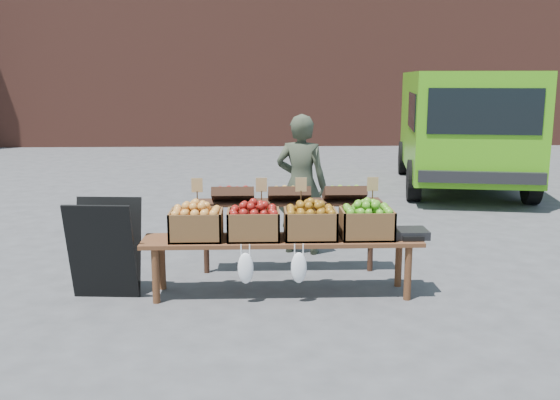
{
  "coord_description": "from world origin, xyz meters",
  "views": [
    {
      "loc": [
        -1.1,
        -6.08,
        2.12
      ],
      "look_at": [
        -0.87,
        0.28,
        0.85
      ],
      "focal_mm": 40.0,
      "sensor_mm": 36.0,
      "label": 1
    }
  ],
  "objects_px": {
    "back_table": "(289,226)",
    "crate_golden_apples": "(196,225)",
    "chalkboard_sign": "(105,248)",
    "crate_green_apples": "(367,224)",
    "delivery_van": "(461,130)",
    "weighing_scale": "(409,233)",
    "display_bench": "(282,266)",
    "crate_russet_pears": "(253,224)",
    "vendor": "(301,184)",
    "crate_red_apples": "(310,224)"
  },
  "relations": [
    {
      "from": "delivery_van",
      "to": "crate_golden_apples",
      "type": "bearing_deg",
      "value": -117.02
    },
    {
      "from": "crate_russet_pears",
      "to": "weighing_scale",
      "type": "distance_m",
      "value": 1.53
    },
    {
      "from": "crate_golden_apples",
      "to": "weighing_scale",
      "type": "bearing_deg",
      "value": 0.0
    },
    {
      "from": "crate_russet_pears",
      "to": "crate_red_apples",
      "type": "relative_size",
      "value": 1.0
    },
    {
      "from": "back_table",
      "to": "crate_green_apples",
      "type": "height_order",
      "value": "back_table"
    },
    {
      "from": "delivery_van",
      "to": "weighing_scale",
      "type": "relative_size",
      "value": 14.42
    },
    {
      "from": "crate_red_apples",
      "to": "crate_green_apples",
      "type": "xyz_separation_m",
      "value": [
        0.55,
        0.0,
        0.0
      ]
    },
    {
      "from": "crate_russet_pears",
      "to": "chalkboard_sign",
      "type": "bearing_deg",
      "value": -179.94
    },
    {
      "from": "delivery_van",
      "to": "crate_golden_apples",
      "type": "distance_m",
      "value": 7.49
    },
    {
      "from": "vendor",
      "to": "crate_red_apples",
      "type": "distance_m",
      "value": 1.5
    },
    {
      "from": "delivery_van",
      "to": "crate_golden_apples",
      "type": "height_order",
      "value": "delivery_van"
    },
    {
      "from": "weighing_scale",
      "to": "back_table",
      "type": "bearing_deg",
      "value": 147.86
    },
    {
      "from": "vendor",
      "to": "crate_russet_pears",
      "type": "xyz_separation_m",
      "value": [
        -0.57,
        -1.49,
        -0.13
      ]
    },
    {
      "from": "chalkboard_sign",
      "to": "display_bench",
      "type": "bearing_deg",
      "value": 4.5
    },
    {
      "from": "delivery_van",
      "to": "back_table",
      "type": "height_order",
      "value": "delivery_van"
    },
    {
      "from": "vendor",
      "to": "weighing_scale",
      "type": "bearing_deg",
      "value": 140.03
    },
    {
      "from": "chalkboard_sign",
      "to": "weighing_scale",
      "type": "bearing_deg",
      "value": 4.48
    },
    {
      "from": "delivery_van",
      "to": "crate_golden_apples",
      "type": "xyz_separation_m",
      "value": [
        -4.5,
        -5.97,
        -0.39
      ]
    },
    {
      "from": "crate_russet_pears",
      "to": "crate_red_apples",
      "type": "bearing_deg",
      "value": 0.0
    },
    {
      "from": "chalkboard_sign",
      "to": "crate_green_apples",
      "type": "relative_size",
      "value": 1.94
    },
    {
      "from": "chalkboard_sign",
      "to": "crate_green_apples",
      "type": "bearing_deg",
      "value": 4.48
    },
    {
      "from": "delivery_van",
      "to": "display_bench",
      "type": "bearing_deg",
      "value": -111.63
    },
    {
      "from": "delivery_van",
      "to": "back_table",
      "type": "xyz_separation_m",
      "value": [
        -3.57,
        -5.25,
        -0.58
      ]
    },
    {
      "from": "display_bench",
      "to": "delivery_van",
      "type": "bearing_deg",
      "value": 58.36
    },
    {
      "from": "crate_golden_apples",
      "to": "crate_green_apples",
      "type": "xyz_separation_m",
      "value": [
        1.65,
        0.0,
        0.0
      ]
    },
    {
      "from": "crate_red_apples",
      "to": "crate_green_apples",
      "type": "relative_size",
      "value": 1.0
    },
    {
      "from": "vendor",
      "to": "crate_russet_pears",
      "type": "relative_size",
      "value": 3.37
    },
    {
      "from": "back_table",
      "to": "crate_russet_pears",
      "type": "bearing_deg",
      "value": -117.76
    },
    {
      "from": "vendor",
      "to": "back_table",
      "type": "relative_size",
      "value": 0.8
    },
    {
      "from": "crate_golden_apples",
      "to": "display_bench",
      "type": "bearing_deg",
      "value": 0.0
    },
    {
      "from": "delivery_van",
      "to": "crate_green_apples",
      "type": "xyz_separation_m",
      "value": [
        -2.85,
        -5.97,
        -0.39
      ]
    },
    {
      "from": "chalkboard_sign",
      "to": "crate_golden_apples",
      "type": "bearing_deg",
      "value": 4.55
    },
    {
      "from": "crate_red_apples",
      "to": "weighing_scale",
      "type": "xyz_separation_m",
      "value": [
        0.97,
        0.0,
        -0.1
      ]
    },
    {
      "from": "display_bench",
      "to": "vendor",
      "type": "bearing_deg",
      "value": 78.96
    },
    {
      "from": "back_table",
      "to": "crate_red_apples",
      "type": "distance_m",
      "value": 0.76
    },
    {
      "from": "crate_russet_pears",
      "to": "crate_green_apples",
      "type": "distance_m",
      "value": 1.1
    },
    {
      "from": "back_table",
      "to": "crate_golden_apples",
      "type": "relative_size",
      "value": 4.2
    },
    {
      "from": "vendor",
      "to": "crate_golden_apples",
      "type": "height_order",
      "value": "vendor"
    },
    {
      "from": "chalkboard_sign",
      "to": "crate_red_apples",
      "type": "bearing_deg",
      "value": 4.49
    },
    {
      "from": "crate_russet_pears",
      "to": "crate_red_apples",
      "type": "distance_m",
      "value": 0.55
    },
    {
      "from": "crate_red_apples",
      "to": "crate_green_apples",
      "type": "height_order",
      "value": "same"
    },
    {
      "from": "delivery_van",
      "to": "crate_russet_pears",
      "type": "bearing_deg",
      "value": -113.5
    },
    {
      "from": "weighing_scale",
      "to": "crate_golden_apples",
      "type": "bearing_deg",
      "value": 180.0
    },
    {
      "from": "crate_green_apples",
      "to": "weighing_scale",
      "type": "height_order",
      "value": "crate_green_apples"
    },
    {
      "from": "crate_green_apples",
      "to": "weighing_scale",
      "type": "relative_size",
      "value": 1.47
    },
    {
      "from": "display_bench",
      "to": "crate_red_apples",
      "type": "bearing_deg",
      "value": 0.0
    },
    {
      "from": "delivery_van",
      "to": "display_bench",
      "type": "relative_size",
      "value": 1.82
    },
    {
      "from": "delivery_van",
      "to": "chalkboard_sign",
      "type": "distance_m",
      "value": 8.07
    },
    {
      "from": "display_bench",
      "to": "crate_russet_pears",
      "type": "xyz_separation_m",
      "value": [
        -0.27,
        0.0,
        0.42
      ]
    },
    {
      "from": "crate_golden_apples",
      "to": "back_table",
      "type": "bearing_deg",
      "value": 37.78
    }
  ]
}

